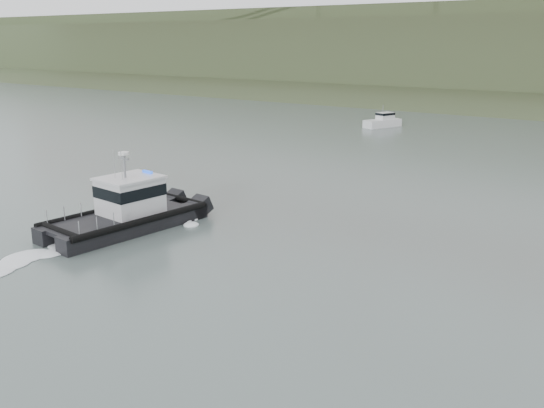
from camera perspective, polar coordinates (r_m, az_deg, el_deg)
The scene contains 3 objects.
ground at distance 27.15m, azimuth -5.18°, elevation -8.51°, with size 400.00×400.00×0.00m, color #4E5D59.
patrol_boat at distance 36.77m, azimuth -13.50°, elevation -0.50°, with size 4.47×10.16×4.80m.
motorboat at distance 80.04m, azimuth 10.42°, elevation 7.66°, with size 3.48×5.53×2.89m.
Camera 1 is at (16.40, -18.69, 10.89)m, focal length 40.00 mm.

